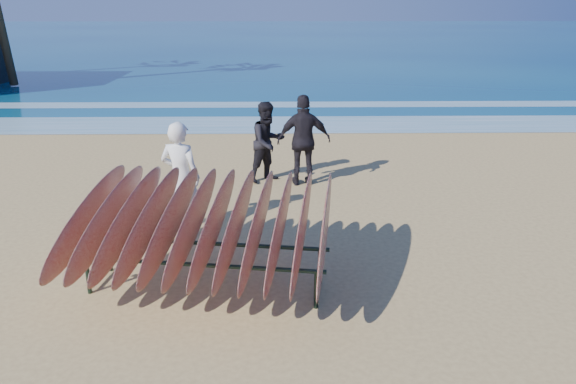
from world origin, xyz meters
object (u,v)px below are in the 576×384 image
(person_dark_b, at_px, (304,140))
(person_dark_a, at_px, (268,142))
(person_white, at_px, (181,177))
(surfboard_rack, at_px, (204,224))

(person_dark_b, bearing_deg, person_dark_a, -22.41)
(person_white, distance_m, person_dark_b, 3.20)
(surfboard_rack, relative_size, person_dark_b, 1.90)
(person_white, distance_m, person_dark_a, 2.98)
(surfboard_rack, distance_m, person_dark_a, 4.74)
(person_dark_a, distance_m, person_dark_b, 0.78)
(person_white, xyz_separation_m, person_dark_a, (1.37, 2.64, -0.07))
(surfboard_rack, relative_size, person_dark_a, 2.10)
(surfboard_rack, xyz_separation_m, person_dark_b, (1.48, 4.44, 0.01))
(surfboard_rack, xyz_separation_m, person_white, (-0.62, 2.04, -0.01))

